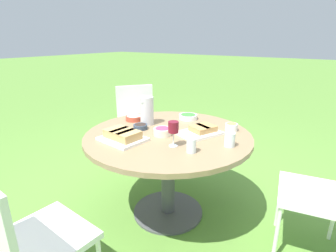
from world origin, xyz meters
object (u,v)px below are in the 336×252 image
object	(u,v)px
dining_table	(168,147)
water_pitcher	(147,111)
wine_glass	(173,128)
chair_near_right	(329,187)
chair_far_back	(137,117)
chair_near_left	(24,236)

from	to	relation	value
dining_table	water_pitcher	distance (m)	0.37
water_pitcher	wine_glass	xyz separation A→B (m)	(0.27, 0.45, 0.01)
dining_table	chair_near_right	distance (m)	1.12
chair_near_right	chair_far_back	size ratio (longest dim) A/B	1.00
water_pitcher	chair_far_back	bearing A→B (deg)	-132.93
chair_near_left	water_pitcher	bearing A→B (deg)	-169.78
chair_near_right	chair_far_back	xyz separation A→B (m)	(-0.47, -2.02, 0.00)
dining_table	wine_glass	xyz separation A→B (m)	(0.19, 0.17, 0.25)
wine_glass	water_pitcher	bearing A→B (deg)	-121.38
chair_near_left	chair_far_back	distance (m)	1.99
chair_near_left	wine_glass	xyz separation A→B (m)	(-0.93, 0.23, 0.33)
chair_near_right	wine_glass	bearing A→B (deg)	-66.94
dining_table	wine_glass	distance (m)	0.36
chair_far_back	dining_table	bearing A→B (deg)	53.35
wine_glass	dining_table	bearing A→B (deg)	-137.21
chair_near_left	wine_glass	bearing A→B (deg)	166.00
dining_table	water_pitcher	size ratio (longest dim) A/B	5.39
chair_near_right	dining_table	bearing A→B (deg)	-79.39
water_pitcher	wine_glass	world-z (taller)	water_pitcher
dining_table	wine_glass	world-z (taller)	wine_glass
chair_near_left	water_pitcher	distance (m)	1.27
chair_far_back	water_pitcher	distance (m)	0.93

